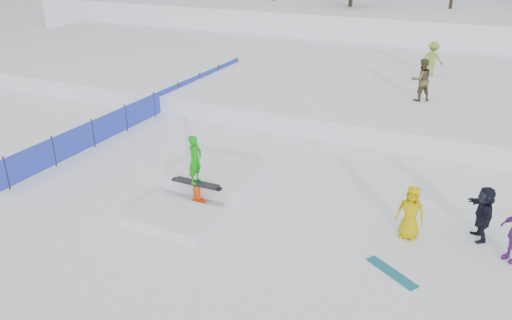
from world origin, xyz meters
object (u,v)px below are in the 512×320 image
at_px(spectator_yellow, 411,213).
at_px(jib_rail_feature, 207,186).
at_px(walker_olive, 421,80).
at_px(safety_fence, 154,105).
at_px(walker_ygreen, 432,59).
at_px(spectator_dark, 483,213).

bearing_deg(spectator_yellow, jib_rail_feature, -173.97).
bearing_deg(jib_rail_feature, walker_olive, 65.30).
xyz_separation_m(safety_fence, walker_ygreen, (10.19, 9.24, 1.10)).
bearing_deg(safety_fence, spectator_yellow, -23.95).
relative_size(safety_fence, spectator_dark, 10.83).
relative_size(safety_fence, spectator_yellow, 11.06).
xyz_separation_m(safety_fence, spectator_dark, (13.26, -4.44, 0.19)).
bearing_deg(walker_olive, spectator_yellow, 61.39).
bearing_deg(spectator_yellow, safety_fence, 160.26).
bearing_deg(walker_ygreen, jib_rail_feature, 82.37).
bearing_deg(spectator_dark, jib_rail_feature, -101.66).
relative_size(safety_fence, jib_rail_feature, 3.64).
bearing_deg(spectator_dark, spectator_yellow, -85.42).
bearing_deg(safety_fence, jib_rail_feature, -42.99).
bearing_deg(spectator_dark, walker_olive, 179.55).
bearing_deg(walker_ygreen, spectator_dark, 112.05).
height_order(safety_fence, walker_ygreen, walker_ygreen).
bearing_deg(walker_olive, safety_fence, -11.84).
distance_m(walker_olive, spectator_yellow, 9.92).
bearing_deg(spectator_dark, safety_fence, -126.95).
xyz_separation_m(safety_fence, spectator_yellow, (11.59, -5.15, 0.17)).
xyz_separation_m(walker_ygreen, spectator_yellow, (1.40, -14.39, -0.92)).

